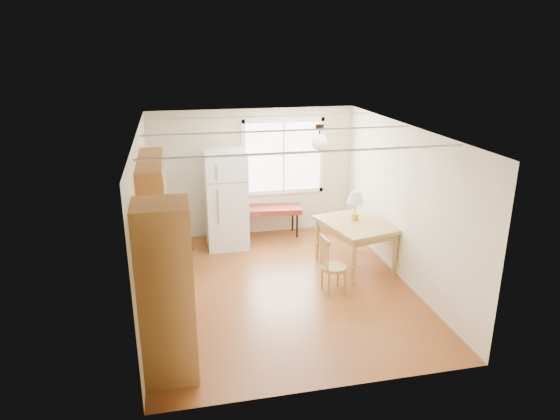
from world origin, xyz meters
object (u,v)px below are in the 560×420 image
object	(u,v)px
refrigerator	(226,200)
bench	(268,210)
chair	(329,262)
dining_table	(356,228)

from	to	relation	value
refrigerator	bench	size ratio (longest dim) A/B	1.33
bench	chair	distance (m)	2.57
refrigerator	dining_table	bearing A→B (deg)	-34.61
refrigerator	chair	world-z (taller)	refrigerator
refrigerator	bench	bearing A→B (deg)	20.23
dining_table	chair	distance (m)	1.10
bench	chair	xyz separation A→B (m)	(0.46, -2.53, -0.03)
refrigerator	bench	xyz separation A→B (m)	(0.84, 0.31, -0.36)
bench	dining_table	size ratio (longest dim) A/B	0.93
dining_table	bench	bearing A→B (deg)	111.10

